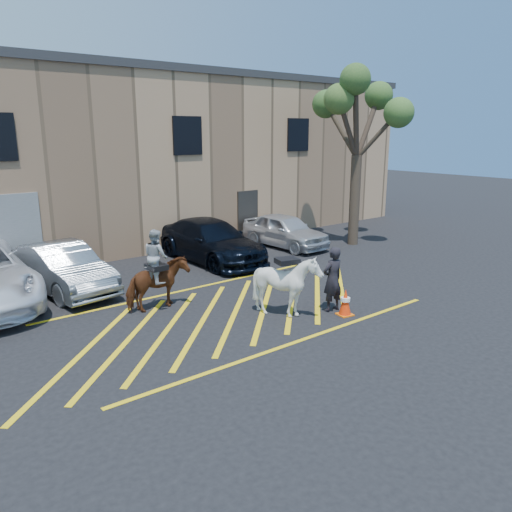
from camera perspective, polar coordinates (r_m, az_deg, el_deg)
ground at (r=13.91m, az=-3.11°, el=-6.06°), size 90.00×90.00×0.00m
car_silver_sedan at (r=16.28m, az=-21.27°, el=-1.30°), size 2.11×4.62×1.47m
car_blue_suv at (r=18.86m, az=-5.16°, el=1.74°), size 2.19×5.29×1.53m
car_white_suv at (r=21.11m, az=3.31°, el=2.94°), size 1.86×4.20×1.41m
handler at (r=13.66m, az=8.74°, el=-2.64°), size 0.67×0.46×1.79m
warehouse at (r=23.91m, az=-20.44°, el=10.53°), size 32.42×10.20×7.30m
hatching_zone at (r=13.68m, az=-2.38°, el=-6.38°), size 12.60×5.12×0.01m
mounted_bay at (r=13.84m, az=-11.25°, el=-2.45°), size 1.72×0.82×2.25m
saddled_white at (r=13.15m, az=3.54°, el=-3.34°), size 1.72×1.84×1.70m
traffic_cone at (r=13.54m, az=10.17°, el=-5.20°), size 0.43×0.43×0.73m
tree at (r=21.60m, az=11.68°, el=16.24°), size 3.99×4.37×7.31m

